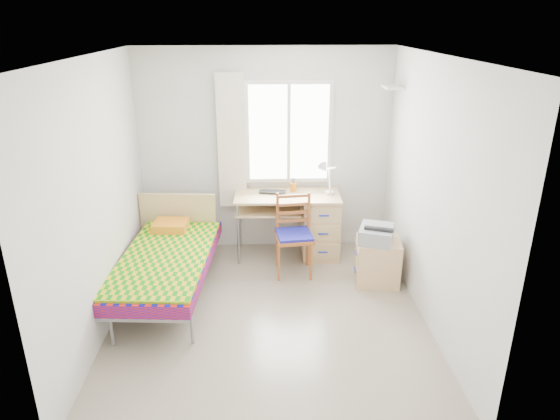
# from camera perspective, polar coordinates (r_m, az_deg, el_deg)

# --- Properties ---
(floor) EXTENTS (3.50, 3.50, 0.00)m
(floor) POSITION_cam_1_polar(r_m,az_deg,el_deg) (5.34, -1.30, -11.87)
(floor) COLOR #BCAD93
(floor) RESTS_ON ground
(ceiling) EXTENTS (3.50, 3.50, 0.00)m
(ceiling) POSITION_cam_1_polar(r_m,az_deg,el_deg) (4.49, -1.58, 17.20)
(ceiling) COLOR white
(ceiling) RESTS_ON wall_back
(wall_back) EXTENTS (3.20, 0.00, 3.20)m
(wall_back) POSITION_cam_1_polar(r_m,az_deg,el_deg) (6.43, -1.71, 6.66)
(wall_back) COLOR silver
(wall_back) RESTS_ON ground
(wall_left) EXTENTS (0.00, 3.50, 3.50)m
(wall_left) POSITION_cam_1_polar(r_m,az_deg,el_deg) (5.00, -20.10, 1.03)
(wall_left) COLOR silver
(wall_left) RESTS_ON ground
(wall_right) EXTENTS (0.00, 3.50, 3.50)m
(wall_right) POSITION_cam_1_polar(r_m,az_deg,el_deg) (5.04, 17.09, 1.57)
(wall_right) COLOR silver
(wall_right) RESTS_ON ground
(window) EXTENTS (1.10, 0.04, 1.30)m
(window) POSITION_cam_1_polar(r_m,az_deg,el_deg) (6.36, 1.00, 8.81)
(window) COLOR white
(window) RESTS_ON wall_back
(curtain) EXTENTS (0.35, 0.05, 1.70)m
(curtain) POSITION_cam_1_polar(r_m,az_deg,el_deg) (6.34, -5.55, 7.74)
(curtain) COLOR beige
(curtain) RESTS_ON wall_back
(floating_shelf) EXTENTS (0.20, 0.32, 0.03)m
(floating_shelf) POSITION_cam_1_polar(r_m,az_deg,el_deg) (6.13, 12.73, 13.54)
(floating_shelf) COLOR white
(floating_shelf) RESTS_ON wall_right
(bed) EXTENTS (1.08, 2.07, 0.87)m
(bed) POSITION_cam_1_polar(r_m,az_deg,el_deg) (5.67, -12.79, -5.45)
(bed) COLOR gray
(bed) RESTS_ON floor
(desk) EXTENTS (1.34, 0.65, 0.83)m
(desk) POSITION_cam_1_polar(r_m,az_deg,el_deg) (6.43, 4.01, -1.41)
(desk) COLOR tan
(desk) RESTS_ON floor
(chair) EXTENTS (0.47, 0.47, 0.98)m
(chair) POSITION_cam_1_polar(r_m,az_deg,el_deg) (5.94, 1.66, -2.28)
(chair) COLOR #9D601E
(chair) RESTS_ON floor
(cabinet) EXTENTS (0.53, 0.48, 0.53)m
(cabinet) POSITION_cam_1_polar(r_m,az_deg,el_deg) (5.92, 11.05, -5.81)
(cabinet) COLOR tan
(cabinet) RESTS_ON floor
(printer) EXTENTS (0.48, 0.51, 0.18)m
(printer) POSITION_cam_1_polar(r_m,az_deg,el_deg) (5.75, 10.95, -2.68)
(printer) COLOR #A2A3AA
(printer) RESTS_ON cabinet
(laptop) EXTENTS (0.37, 0.26, 0.03)m
(laptop) POSITION_cam_1_polar(r_m,az_deg,el_deg) (6.29, -0.92, 1.94)
(laptop) COLOR black
(laptop) RESTS_ON desk
(pen_cup) EXTENTS (0.10, 0.10, 0.10)m
(pen_cup) POSITION_cam_1_polar(r_m,az_deg,el_deg) (6.40, 1.53, 2.63)
(pen_cup) COLOR orange
(pen_cup) RESTS_ON desk
(task_lamp) EXTENTS (0.24, 0.34, 0.47)m
(task_lamp) POSITION_cam_1_polar(r_m,az_deg,el_deg) (6.13, 5.31, 4.06)
(task_lamp) COLOR white
(task_lamp) RESTS_ON desk
(book) EXTENTS (0.22, 0.27, 0.02)m
(book) POSITION_cam_1_polar(r_m,az_deg,el_deg) (6.32, -0.69, -0.38)
(book) COLOR gray
(book) RESTS_ON desk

